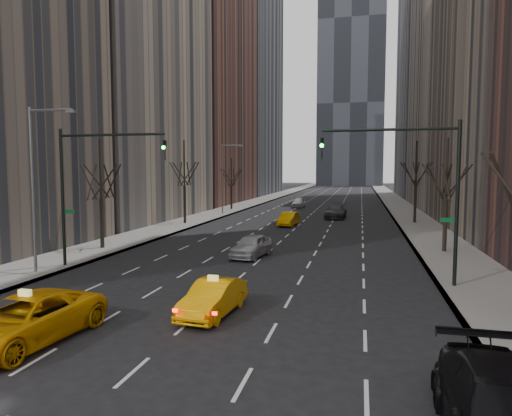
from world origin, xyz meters
The scene contains 23 objects.
ground centered at (0.00, 0.00, 0.00)m, with size 400.00×400.00×0.00m, color black.
sidewalk_left centered at (-12.25, 70.00, 0.07)m, with size 4.50×320.00×0.15m, color slate.
sidewalk_right centered at (12.25, 70.00, 0.07)m, with size 4.50×320.00×0.15m, color slate.
bld_left_far centered at (-21.50, 66.00, 22.00)m, with size 14.00×28.00×44.00m, color brown.
bld_left_deep centered at (-21.50, 96.00, 30.00)m, with size 14.00×30.00×60.00m, color slate.
bld_right_far centered at (21.50, 64.00, 25.00)m, with size 14.00×28.00×50.00m, color gray.
bld_right_deep centered at (21.50, 95.00, 29.00)m, with size 14.00×30.00×58.00m, color slate.
tower_far centered at (2.00, 170.00, 60.00)m, with size 24.00×24.00×120.00m, color black.
tree_lw_b centered at (-12.00, 18.00, 3.72)m, with size 3.36×3.50×7.82m.
tree_lw_c centered at (-12.00, 34.00, 4.04)m, with size 3.36×3.50×8.74m.
tree_lw_d centered at (-12.00, 52.00, 3.56)m, with size 3.36×3.50×7.36m.
tree_rw_b centered at (12.00, 22.00, 3.72)m, with size 3.36×3.50×7.82m.
tree_rw_c centered at (12.00, 40.00, 4.04)m, with size 3.36×3.50×8.74m.
traffic_mast_left centered at (-9.11, 12.00, 5.49)m, with size 6.69×0.39×8.00m.
traffic_mast_right centered at (9.11, 12.00, 5.49)m, with size 6.69×0.39×8.00m.
streetlight_near centered at (-10.84, 10.00, 5.62)m, with size 2.83×0.22×9.00m.
streetlight_far centered at (-10.84, 45.00, 5.62)m, with size 2.83×0.22×9.00m.
taxi_suv centered at (-4.55, 1.22, 0.80)m, with size 2.65×5.76×1.60m, color #E29904.
taxi_sedan centered at (0.60, 5.48, 0.69)m, with size 1.46×4.19×1.38m, color #FFA905.
silver_sedan_ahead centered at (-0.77, 17.68, 0.75)m, with size 1.77×4.40×1.50m, color #A6A8AE.
far_taxi centered at (-0.98, 35.19, 0.70)m, with size 1.49×4.26×1.40m, color #FBA805.
far_suv_grey centered at (3.40, 43.76, 0.82)m, with size 2.29×5.64×1.64m, color #2F2F34.
far_car_white centered at (-3.13, 58.91, 0.74)m, with size 1.74×4.33×1.47m, color silver.
Camera 1 is at (6.26, -11.48, 5.76)m, focal length 32.00 mm.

